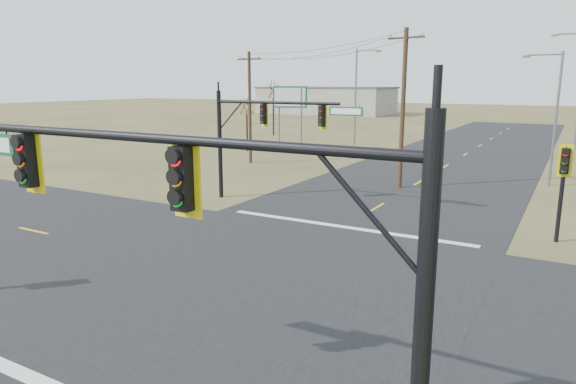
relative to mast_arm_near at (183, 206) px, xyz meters
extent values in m
plane|color=olive|center=(-3.50, 7.50, -4.59)|extent=(320.00, 320.00, 0.00)
cube|color=black|center=(-3.50, 7.50, -4.58)|extent=(160.00, 14.00, 0.02)
cube|color=black|center=(-3.50, 7.50, -4.58)|extent=(14.00, 160.00, 0.02)
cube|color=silver|center=(-3.50, 15.00, -4.56)|extent=(12.00, 0.40, 0.01)
cylinder|color=black|center=(4.00, 0.00, -1.45)|extent=(0.25, 0.25, 6.28)
cylinder|color=black|center=(-0.48, 0.00, 1.09)|extent=(8.97, 0.16, 0.16)
cylinder|color=black|center=(-12.40, 17.45, -1.51)|extent=(0.25, 0.25, 6.15)
cylinder|color=black|center=(-8.67, 17.45, 0.96)|extent=(7.47, 0.16, 0.16)
cube|color=#0B4F33|center=(-4.60, 17.45, 0.61)|extent=(1.80, 0.05, 0.45)
cylinder|color=black|center=(5.16, 17.39, -2.59)|extent=(0.17, 0.17, 4.00)
cylinder|color=#402C1B|center=(-4.15, 25.36, 0.34)|extent=(0.28, 0.28, 9.86)
cube|color=#402C1B|center=(-4.15, 25.36, 4.67)|extent=(2.39, 0.58, 0.12)
cylinder|color=#402C1B|center=(-18.29, 29.44, -0.05)|extent=(0.26, 0.26, 9.08)
cube|color=#402C1B|center=(-18.29, 29.44, 3.89)|extent=(2.22, 0.16, 0.12)
cylinder|color=slate|center=(-20.73, 38.36, -1.45)|extent=(0.17, 0.17, 6.28)
cylinder|color=slate|center=(-18.22, 38.36, -1.45)|extent=(0.17, 0.17, 6.28)
cube|color=#0B4F33|center=(-19.47, 38.36, 0.65)|extent=(3.08, 1.48, 2.09)
cylinder|color=slate|center=(4.20, 30.70, -0.33)|extent=(0.17, 0.17, 8.52)
cylinder|color=slate|center=(3.17, 30.70, 3.73)|extent=(2.05, 0.10, 0.10)
cube|color=slate|center=(2.15, 30.70, 3.63)|extent=(0.48, 0.24, 0.15)
cylinder|color=slate|center=(3.95, 52.47, 6.68)|extent=(2.75, 0.14, 0.14)
cube|color=slate|center=(2.57, 52.47, 6.58)|extent=(0.66, 0.35, 0.21)
cylinder|color=slate|center=(-15.77, 46.19, 0.47)|extent=(0.20, 0.20, 10.11)
cylinder|color=slate|center=(-14.56, 46.19, 5.32)|extent=(2.43, 0.12, 0.12)
cube|color=slate|center=(-13.35, 46.19, 5.22)|extent=(0.61, 0.42, 0.18)
cylinder|color=black|center=(-22.83, 35.70, -2.78)|extent=(0.18, 0.18, 3.61)
cylinder|color=black|center=(-28.59, 50.29, -2.21)|extent=(0.22, 0.22, 4.75)
cube|color=#A4A192|center=(-43.50, 97.50, -1.84)|extent=(28.00, 14.00, 5.50)
camera|label=1|loc=(5.51, -6.26, 1.98)|focal=32.00mm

